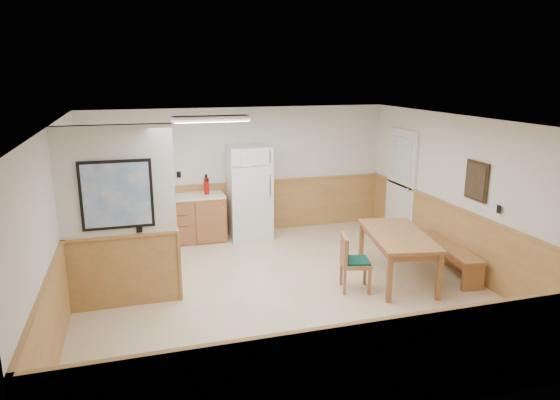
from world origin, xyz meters
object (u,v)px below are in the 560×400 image
object	(u,v)px
dining_chair	(350,258)
soap_bottle	(121,195)
dining_bench	(450,251)
refrigerator	(250,192)
fire_extinguisher	(206,185)
dining_table	(398,239)

from	to	relation	value
dining_chair	soap_bottle	distance (m)	4.34
dining_bench	refrigerator	bearing A→B (deg)	143.78
dining_bench	fire_extinguisher	distance (m)	4.51
dining_table	dining_chair	size ratio (longest dim) A/B	2.13
dining_chair	dining_bench	bearing A→B (deg)	21.59
dining_bench	soap_bottle	size ratio (longest dim) A/B	7.60
refrigerator	fire_extinguisher	xyz separation A→B (m)	(-0.82, 0.06, 0.17)
fire_extinguisher	dining_chair	bearing A→B (deg)	-45.20
dining_chair	soap_bottle	xyz separation A→B (m)	(-3.21, 2.88, 0.51)
refrigerator	dining_table	world-z (taller)	refrigerator
dining_table	fire_extinguisher	bearing A→B (deg)	143.33
dining_bench	dining_table	bearing A→B (deg)	-168.51
refrigerator	fire_extinguisher	world-z (taller)	refrigerator
dining_chair	soap_bottle	bearing A→B (deg)	153.33
dining_table	fire_extinguisher	xyz separation A→B (m)	(-2.53, 2.78, 0.41)
dining_bench	fire_extinguisher	size ratio (longest dim) A/B	4.30
refrigerator	dining_table	bearing A→B (deg)	-56.16
dining_chair	dining_table	bearing A→B (deg)	25.33
dining_bench	soap_bottle	xyz separation A→B (m)	(-5.07, 2.67, 0.66)
refrigerator	dining_chair	bearing A→B (deg)	-71.92
dining_chair	fire_extinguisher	size ratio (longest dim) A/B	2.21
fire_extinguisher	soap_bottle	bearing A→B (deg)	-162.78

